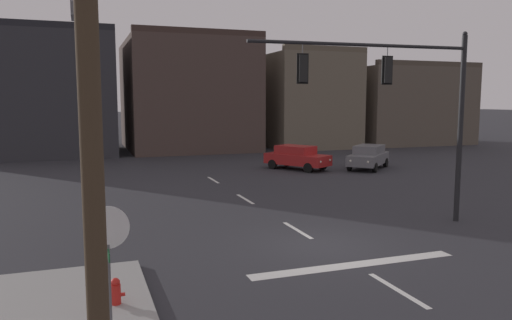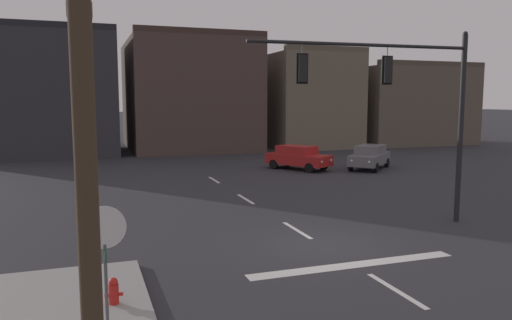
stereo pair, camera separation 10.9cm
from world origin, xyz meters
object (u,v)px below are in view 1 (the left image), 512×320
(stop_sign, at_px, (108,245))
(signal_mast_near_side, at_px, (405,94))
(car_lot_nearside, at_px, (368,156))
(car_lot_middle, at_px, (297,157))
(utility_pole, at_px, (87,39))
(fire_hydrant, at_px, (116,296))

(stop_sign, bearing_deg, signal_mast_near_side, 30.96)
(car_lot_nearside, relative_size, car_lot_middle, 0.95)
(utility_pole, relative_size, fire_hydrant, 13.22)
(utility_pole, height_order, fire_hydrant, utility_pole)
(car_lot_nearside, xyz_separation_m, fire_hydrant, (-17.84, -18.03, -0.53))
(stop_sign, height_order, fire_hydrant, stop_sign)
(signal_mast_near_side, distance_m, stop_sign, 12.88)
(fire_hydrant, bearing_deg, stop_sign, -95.67)
(car_lot_nearside, bearing_deg, signal_mast_near_side, -117.87)
(stop_sign, bearing_deg, car_lot_nearside, 48.22)
(stop_sign, relative_size, car_lot_nearside, 0.63)
(utility_pole, bearing_deg, car_lot_middle, 60.78)
(car_lot_nearside, distance_m, fire_hydrant, 25.37)
(car_lot_nearside, distance_m, car_lot_middle, 4.93)
(signal_mast_near_side, relative_size, car_lot_nearside, 1.91)
(utility_pole, bearing_deg, car_lot_nearside, 51.35)
(signal_mast_near_side, xyz_separation_m, car_lot_middle, (2.54, 15.14, -4.03))
(car_lot_nearside, relative_size, fire_hydrant, 5.94)
(car_lot_nearside, bearing_deg, stop_sign, -131.78)
(signal_mast_near_side, bearing_deg, stop_sign, -149.04)
(car_lot_nearside, height_order, utility_pole, utility_pole)
(stop_sign, bearing_deg, fire_hydrant, 84.33)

